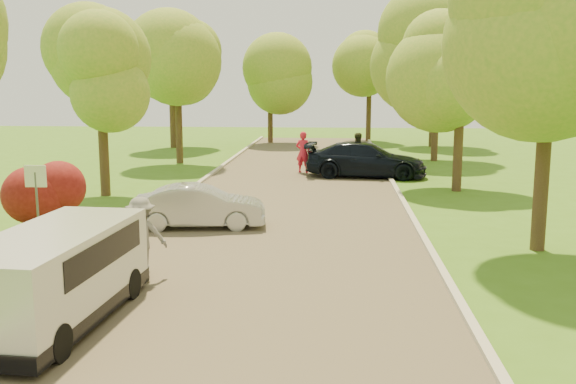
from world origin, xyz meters
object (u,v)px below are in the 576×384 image
(minivan, at_px, (55,275))
(silver_sedan, at_px, (199,206))
(person_striped, at_px, (303,152))
(dark_sedan, at_px, (366,160))
(person_olive, at_px, (357,153))
(longboard, at_px, (143,274))
(skateboarder, at_px, (141,236))
(street_sign, at_px, (36,190))

(minivan, distance_m, silver_sedan, 7.75)
(silver_sedan, bearing_deg, person_striped, -18.80)
(minivan, bearing_deg, silver_sedan, 86.95)
(dark_sedan, bearing_deg, person_olive, 23.30)
(minivan, distance_m, longboard, 2.91)
(silver_sedan, distance_m, longboard, 5.01)
(silver_sedan, height_order, dark_sedan, dark_sedan)
(minivan, height_order, person_olive, person_olive)
(person_olive, bearing_deg, dark_sedan, 85.19)
(dark_sedan, distance_m, longboard, 16.60)
(dark_sedan, bearing_deg, silver_sedan, 159.40)
(longboard, bearing_deg, person_olive, -125.62)
(longboard, bearing_deg, dark_sedan, -128.04)
(longboard, xyz_separation_m, skateboarder, (0.00, 0.00, 0.86))
(longboard, bearing_deg, silver_sedan, -110.96)
(person_olive, bearing_deg, minivan, 51.09)
(person_striped, bearing_deg, skateboarder, 97.68)
(street_sign, xyz_separation_m, dark_sedan, (8.80, 13.53, -0.78))
(street_sign, bearing_deg, silver_sedan, 39.23)
(silver_sedan, height_order, person_striped, person_striped)
(longboard, height_order, skateboarder, skateboarder)
(person_striped, bearing_deg, longboard, 97.68)
(minivan, bearing_deg, longboard, 79.21)
(street_sign, height_order, skateboarder, street_sign)
(person_striped, height_order, person_olive, person_striped)
(minivan, xyz_separation_m, silver_sedan, (0.90, 7.69, -0.25))
(silver_sedan, bearing_deg, street_sign, 122.01)
(street_sign, relative_size, person_striped, 1.11)
(street_sign, relative_size, longboard, 2.43)
(dark_sedan, bearing_deg, minivan, 167.16)
(dark_sedan, relative_size, skateboarder, 3.21)
(skateboarder, bearing_deg, person_striped, -117.53)
(minivan, height_order, person_striped, person_striped)
(dark_sedan, distance_m, person_olive, 1.25)
(silver_sedan, bearing_deg, minivan, 166.13)
(street_sign, relative_size, skateboarder, 1.29)
(skateboarder, relative_size, person_striped, 0.86)
(minivan, relative_size, person_striped, 2.34)
(street_sign, height_order, silver_sedan, street_sign)
(street_sign, xyz_separation_m, minivan, (2.60, -4.83, -0.68))
(minivan, height_order, longboard, minivan)
(street_sign, bearing_deg, person_striped, 68.02)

